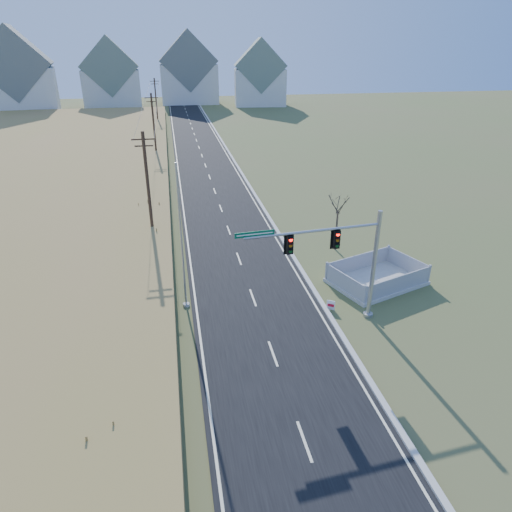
{
  "coord_description": "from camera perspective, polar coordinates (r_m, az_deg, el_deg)",
  "views": [
    {
      "loc": [
        -4.54,
        -21.27,
        15.04
      ],
      "look_at": [
        0.06,
        3.21,
        3.4
      ],
      "focal_mm": 32.0,
      "sensor_mm": 36.0,
      "label": 1
    }
  ],
  "objects": [
    {
      "name": "ground",
      "position": [
        26.44,
        1.18,
        -9.63
      ],
      "size": [
        260.0,
        260.0,
        0.0
      ],
      "primitive_type": "plane",
      "color": "#4D5B2C",
      "rests_on": "ground"
    },
    {
      "name": "road",
      "position": [
        72.98,
        -7.02,
        12.99
      ],
      "size": [
        8.0,
        180.0,
        0.06
      ],
      "primitive_type": "cube",
      "color": "black",
      "rests_on": "ground"
    },
    {
      "name": "curb",
      "position": [
        73.34,
        -3.71,
        13.23
      ],
      "size": [
        0.3,
        180.0,
        0.18
      ],
      "primitive_type": "cube",
      "color": "#B2AFA8",
      "rests_on": "ground"
    },
    {
      "name": "reed_marsh",
      "position": [
        65.88,
        -27.94,
        9.55
      ],
      "size": [
        38.0,
        110.0,
        1.3
      ],
      "primitive_type": "cube",
      "color": "olive",
      "rests_on": "ground"
    },
    {
      "name": "utility_pole_near",
      "position": [
        37.77,
        -13.34,
        8.46
      ],
      "size": [
        1.8,
        0.26,
        9.0
      ],
      "color": "#422D1E",
      "rests_on": "ground"
    },
    {
      "name": "utility_pole_mid",
      "position": [
        67.1,
        -12.65,
        15.59
      ],
      "size": [
        1.8,
        0.26,
        9.0
      ],
      "color": "#422D1E",
      "rests_on": "ground"
    },
    {
      "name": "utility_pole_far",
      "position": [
        96.85,
        -12.37,
        18.37
      ],
      "size": [
        1.8,
        0.26,
        9.0
      ],
      "color": "#422D1E",
      "rests_on": "ground"
    },
    {
      "name": "condo_nw",
      "position": [
        126.02,
        -27.65,
        19.08
      ],
      "size": [
        17.69,
        13.38,
        19.05
      ],
      "rotation": [
        0.0,
        0.0,
        0.14
      ],
      "color": "silver",
      "rests_on": "ground"
    },
    {
      "name": "condo_nnw",
      "position": [
        130.22,
        -17.69,
        20.4
      ],
      "size": [
        14.93,
        11.17,
        17.03
      ],
      "rotation": [
        0.0,
        0.0,
        0.07
      ],
      "color": "silver",
      "rests_on": "ground"
    },
    {
      "name": "condo_n",
      "position": [
        133.64,
        -8.41,
        21.61
      ],
      "size": [
        15.27,
        10.2,
        18.54
      ],
      "color": "silver",
      "rests_on": "ground"
    },
    {
      "name": "condo_ne",
      "position": [
        127.91,
        0.48,
        21.37
      ],
      "size": [
        14.12,
        10.51,
        16.52
      ],
      "rotation": [
        0.0,
        0.0,
        -0.1
      ],
      "color": "silver",
      "rests_on": "ground"
    },
    {
      "name": "traffic_signal_mast",
      "position": [
        25.99,
        11.15,
        -0.13
      ],
      "size": [
        8.46,
        1.05,
        6.75
      ],
      "rotation": [
        0.0,
        0.0,
        0.09
      ],
      "color": "#9EA0A5",
      "rests_on": "ground"
    },
    {
      "name": "fence_enclosure",
      "position": [
        32.56,
        14.83,
        -2.83
      ],
      "size": [
        7.09,
        5.93,
        1.38
      ],
      "rotation": [
        0.0,
        0.0,
        0.34
      ],
      "color": "#B7B5AD",
      "rests_on": "ground"
    },
    {
      "name": "open_sign",
      "position": [
        28.76,
        9.33,
        -6.08
      ],
      "size": [
        0.46,
        0.31,
        0.63
      ],
      "rotation": [
        0.0,
        0.0,
        -0.54
      ],
      "color": "white",
      "rests_on": "ground"
    },
    {
      "name": "flagpole",
      "position": [
        27.58,
        -9.18,
        0.31
      ],
      "size": [
        0.41,
        0.41,
        9.14
      ],
      "color": "#B7B5AD",
      "rests_on": "ground"
    },
    {
      "name": "bare_tree",
      "position": [
        35.89,
        10.28,
        6.48
      ],
      "size": [
        1.81,
        1.81,
        4.79
      ],
      "color": "#4C3F33",
      "rests_on": "ground"
    }
  ]
}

